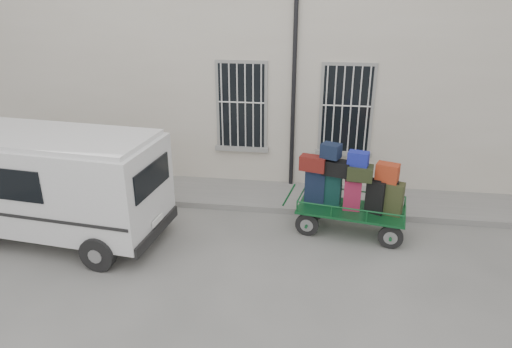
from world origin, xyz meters
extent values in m
plane|color=#62625E|center=(0.00, 0.00, 0.00)|extent=(80.00, 80.00, 0.00)
cube|color=beige|center=(0.00, 5.50, 3.00)|extent=(24.00, 5.00, 6.00)
cylinder|color=black|center=(0.95, 2.92, 2.80)|extent=(0.11, 0.11, 5.60)
cube|color=black|center=(-0.40, 2.98, 2.25)|extent=(1.20, 0.08, 2.20)
cube|color=gray|center=(-0.40, 2.96, 1.09)|extent=(1.45, 0.22, 0.12)
cube|color=black|center=(2.30, 2.98, 2.25)|extent=(1.20, 0.08, 2.20)
cube|color=gray|center=(2.30, 2.96, 1.09)|extent=(1.45, 0.22, 0.12)
cube|color=slate|center=(0.00, 2.20, 0.07)|extent=(24.00, 1.70, 0.15)
cylinder|color=black|center=(1.48, 0.39, 0.26)|extent=(0.53, 0.15, 0.53)
cylinder|color=gray|center=(1.48, 0.39, 0.26)|extent=(0.30, 0.14, 0.29)
cylinder|color=black|center=(1.62, 1.18, 0.26)|extent=(0.53, 0.15, 0.53)
cylinder|color=gray|center=(1.62, 1.18, 0.26)|extent=(0.30, 0.14, 0.29)
cylinder|color=black|center=(3.24, 0.09, 0.26)|extent=(0.53, 0.15, 0.53)
cylinder|color=gray|center=(3.24, 0.09, 0.26)|extent=(0.30, 0.14, 0.29)
cylinder|color=black|center=(3.38, 0.88, 0.26)|extent=(0.53, 0.15, 0.53)
cylinder|color=gray|center=(3.38, 0.88, 0.26)|extent=(0.30, 0.14, 0.29)
cube|color=#125226|center=(2.43, 0.64, 0.58)|extent=(2.46, 1.43, 0.05)
cylinder|color=#125226|center=(1.03, 0.88, 0.74)|extent=(0.31, 0.09, 0.59)
cube|color=black|center=(1.62, 0.87, 1.01)|extent=(0.46, 0.32, 0.81)
cube|color=black|center=(1.62, 0.87, 1.43)|extent=(0.20, 0.17, 0.03)
cube|color=#0D2F2F|center=(1.98, 0.85, 0.98)|extent=(0.48, 0.35, 0.75)
cube|color=black|center=(1.98, 0.85, 1.37)|extent=(0.19, 0.16, 0.03)
cube|color=maroon|center=(2.43, 0.61, 0.95)|extent=(0.38, 0.24, 0.69)
cube|color=black|center=(2.43, 0.61, 1.31)|extent=(0.16, 0.13, 0.03)
cube|color=black|center=(2.92, 0.56, 0.97)|extent=(0.46, 0.39, 0.73)
cube|color=black|center=(2.92, 0.56, 1.35)|extent=(0.17, 0.15, 0.03)
cube|color=#31371B|center=(3.28, 0.53, 0.96)|extent=(0.48, 0.40, 0.71)
cube|color=black|center=(3.28, 0.53, 1.33)|extent=(0.19, 0.17, 0.03)
cube|color=#521610|center=(1.55, 0.78, 1.58)|extent=(0.61, 0.42, 0.32)
cube|color=black|center=(2.07, 0.74, 1.51)|extent=(0.66, 0.48, 0.33)
cube|color=#292D16|center=(2.55, 0.59, 1.49)|extent=(0.57, 0.44, 0.31)
cube|color=maroon|center=(3.11, 0.60, 1.52)|extent=(0.53, 0.43, 0.40)
cube|color=black|center=(1.91, 0.74, 1.89)|extent=(0.48, 0.44, 0.31)
cube|color=navy|center=(2.49, 0.62, 1.79)|extent=(0.48, 0.36, 0.30)
cube|color=white|center=(-3.87, -0.39, 1.33)|extent=(4.76, 2.44, 1.87)
cube|color=white|center=(-3.87, -0.39, 2.31)|extent=(4.54, 2.26, 0.10)
cube|color=black|center=(-1.58, -0.63, 1.65)|extent=(0.19, 1.45, 0.57)
cube|color=black|center=(-1.60, -0.63, 0.45)|extent=(0.30, 1.93, 0.23)
cube|color=white|center=(-1.55, -0.64, 0.69)|extent=(0.08, 0.44, 0.12)
cylinder|color=black|center=(-5.28, 0.71, 0.35)|extent=(0.73, 0.30, 0.71)
cylinder|color=black|center=(-2.47, -1.50, 0.35)|extent=(0.73, 0.30, 0.71)
cylinder|color=black|center=(-2.27, 0.40, 0.35)|extent=(0.73, 0.30, 0.71)
camera|label=1|loc=(1.62, -8.58, 5.10)|focal=32.00mm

